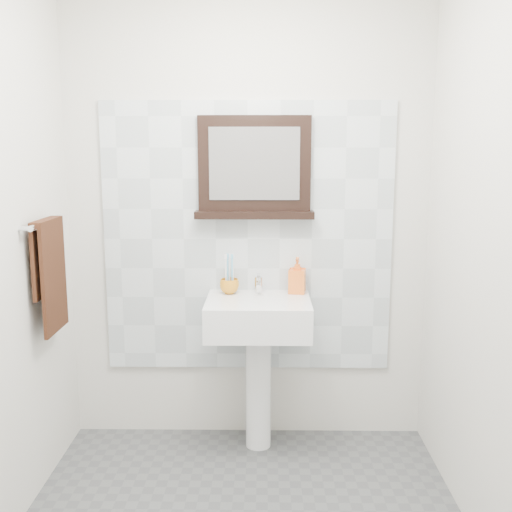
{
  "coord_description": "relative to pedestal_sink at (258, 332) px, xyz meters",
  "views": [
    {
      "loc": [
        0.09,
        -2.2,
        1.65
      ],
      "look_at": [
        0.05,
        0.55,
        1.15
      ],
      "focal_mm": 42.0,
      "sensor_mm": 36.0,
      "label": 1
    }
  ],
  "objects": [
    {
      "name": "toothbrush_cup",
      "position": [
        -0.16,
        0.12,
        0.22
      ],
      "size": [
        0.13,
        0.13,
        0.08
      ],
      "primitive_type": "imported",
      "rotation": [
        0.0,
        0.0,
        -0.3
      ],
      "color": "orange",
      "rests_on": "pedestal_sink"
    },
    {
      "name": "pedestal_sink",
      "position": [
        0.0,
        0.0,
        0.0
      ],
      "size": [
        0.55,
        0.44,
        0.96
      ],
      "color": "white",
      "rests_on": "ground"
    },
    {
      "name": "back_wall",
      "position": [
        -0.06,
        0.23,
        0.57
      ],
      "size": [
        2.0,
        0.01,
        2.5
      ],
      "primitive_type": "cube",
      "color": "silver",
      "rests_on": "ground"
    },
    {
      "name": "soap_dispenser",
      "position": [
        0.21,
        0.14,
        0.28
      ],
      "size": [
        0.1,
        0.11,
        0.2
      ],
      "primitive_type": "imported",
      "rotation": [
        0.0,
        0.0,
        -0.17
      ],
      "color": "#F4441C",
      "rests_on": "pedestal_sink"
    },
    {
      "name": "framed_mirror",
      "position": [
        -0.02,
        0.19,
        0.85
      ],
      "size": [
        0.65,
        0.11,
        0.55
      ],
      "color": "black",
      "rests_on": "back_wall"
    },
    {
      "name": "toothbrushes",
      "position": [
        -0.16,
        0.12,
        0.31
      ],
      "size": [
        0.05,
        0.04,
        0.21
      ],
      "color": "white",
      "rests_on": "toothbrush_cup"
    },
    {
      "name": "towel_bar",
      "position": [
        -1.01,
        -0.27,
        0.62
      ],
      "size": [
        0.07,
        0.4,
        0.03
      ],
      "color": "silver",
      "rests_on": "left_wall"
    },
    {
      "name": "splashback",
      "position": [
        -0.06,
        0.21,
        0.47
      ],
      "size": [
        1.6,
        0.02,
        1.5
      ],
      "primitive_type": "cube",
      "color": "silver",
      "rests_on": "back_wall"
    },
    {
      "name": "front_wall",
      "position": [
        -0.06,
        -1.97,
        0.57
      ],
      "size": [
        2.0,
        0.01,
        2.5
      ],
      "primitive_type": "cube",
      "color": "silver",
      "rests_on": "ground"
    },
    {
      "name": "right_wall",
      "position": [
        0.94,
        -0.87,
        0.57
      ],
      "size": [
        0.01,
        2.2,
        2.5
      ],
      "primitive_type": "cube",
      "color": "silver",
      "rests_on": "ground"
    },
    {
      "name": "hand_towel",
      "position": [
        -1.0,
        -0.27,
        0.41
      ],
      "size": [
        0.06,
        0.3,
        0.55
      ],
      "color": "black",
      "rests_on": "towel_bar"
    }
  ]
}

